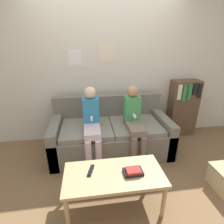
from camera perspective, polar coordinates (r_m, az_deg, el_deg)
The scene contains 9 objects.
ground_plane at distance 2.67m, azimuth 1.44°, elevation -18.87°, with size 10.00×10.00×0.00m, color brown.
wall_back at distance 3.15m, azimuth -1.87°, elevation 14.01°, with size 8.00×0.06×2.60m.
couch at distance 2.96m, azimuth -0.39°, elevation -7.26°, with size 1.89×0.91×0.88m.
coffee_table at distance 2.00m, azimuth 0.65°, elevation -20.46°, with size 1.06×0.51×0.45m.
person_left at distance 2.59m, azimuth -6.65°, elevation -3.36°, with size 0.24×0.61×1.14m.
person_right at distance 2.68m, azimuth 7.19°, elevation -2.63°, with size 0.24×0.61×1.13m.
tv_remote at distance 2.00m, azimuth -6.91°, elevation -18.40°, with size 0.09×0.17×0.02m.
book_stack at distance 1.96m, azimuth 6.92°, elevation -18.69°, with size 0.21×0.14×0.06m.
bookshelf at distance 3.64m, azimuth 22.06°, elevation 1.23°, with size 0.52×0.28×1.08m.
Camera 1 is at (-0.35, -1.97, 1.76)m, focal length 28.00 mm.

